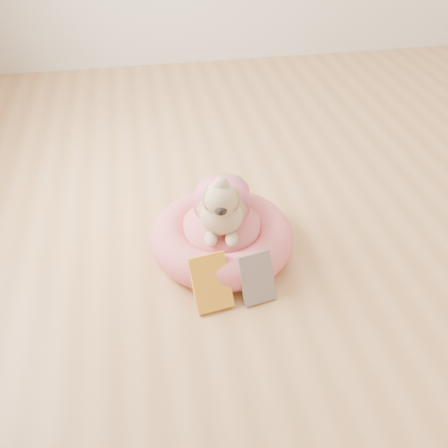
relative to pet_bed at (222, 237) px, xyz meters
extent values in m
plane|color=tan|center=(0.65, 0.03, -0.08)|extent=(4.50, 4.50, 0.00)
cylinder|color=#D1526A|center=(0.00, 0.00, -0.03)|extent=(0.44, 0.44, 0.09)
torus|color=#D1526A|center=(0.00, 0.00, 0.00)|extent=(0.61, 0.61, 0.16)
cylinder|color=#D1526A|center=(0.00, 0.00, 0.04)|extent=(0.32, 0.32, 0.08)
cube|color=yellow|center=(-0.09, -0.29, 0.02)|extent=(0.16, 0.17, 0.19)
cube|color=silver|center=(0.08, -0.29, 0.02)|extent=(0.15, 0.13, 0.19)
camera|label=1|loc=(-0.29, -1.62, 1.37)|focal=40.00mm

